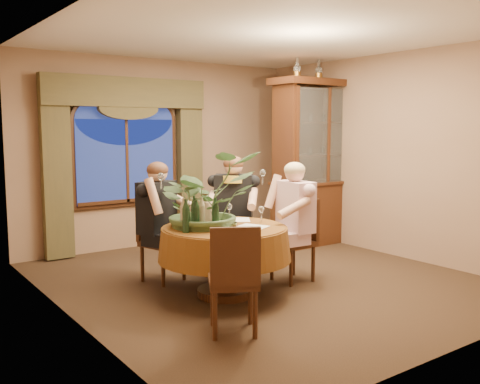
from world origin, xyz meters
TOP-DOWN VIEW (x-y plane):
  - floor at (0.00, 0.00)m, footprint 5.00×5.00m
  - wall_back at (0.00, 2.50)m, footprint 4.50×0.00m
  - wall_right at (2.25, 0.00)m, footprint 0.00×5.00m
  - ceiling at (0.00, 0.00)m, footprint 5.00×5.00m
  - window at (-0.60, 2.43)m, footprint 1.62×0.10m
  - arched_transom at (-0.60, 2.43)m, footprint 1.60×0.06m
  - drapery_left at (-1.63, 2.38)m, footprint 0.38×0.14m
  - drapery_right at (0.43, 2.38)m, footprint 0.38×0.14m
  - swag_valance at (-0.60, 2.35)m, footprint 2.45×0.16m
  - dining_table at (-0.70, -0.25)m, footprint 1.75×1.75m
  - china_cabinet at (1.96, 1.13)m, footprint 1.54×0.60m
  - oil_lamp_left at (1.52, 1.13)m, footprint 0.11×0.11m
  - oil_lamp_center at (1.96, 1.13)m, footprint 0.11×0.11m
  - oil_lamp_right at (2.39, 1.13)m, footprint 0.11×0.11m
  - chair_right at (0.26, -0.24)m, footprint 0.42×0.42m
  - chair_back_right at (-0.25, 0.53)m, footprint 0.57×0.57m
  - chair_back at (-0.97, 0.63)m, footprint 0.52×0.52m
  - chair_front_left at (-1.21, -1.13)m, footprint 0.57×0.57m
  - person_pink at (0.23, -0.31)m, footprint 0.49×0.53m
  - person_back at (-1.09, 0.55)m, footprint 0.65×0.64m
  - person_scarf at (-0.07, 0.48)m, footprint 0.70×0.70m
  - stoneware_vase at (-0.83, -0.10)m, footprint 0.14×0.14m
  - centerpiece_plant at (-0.84, -0.10)m, footprint 1.07×1.19m
  - olive_bowl at (-0.65, -0.29)m, footprint 0.14×0.14m
  - cheese_platter at (-0.85, -0.67)m, footprint 0.32×0.32m
  - wine_bottle_0 at (-0.88, -0.35)m, footprint 0.07×0.07m
  - wine_bottle_1 at (-0.98, -0.09)m, footprint 0.07×0.07m
  - wine_bottle_2 at (-1.19, -0.29)m, footprint 0.07×0.07m
  - wine_bottle_3 at (-1.16, -0.19)m, footprint 0.07×0.07m
  - wine_bottle_4 at (-0.97, -0.23)m, footprint 0.07×0.07m
  - wine_bottle_5 at (-1.07, -0.28)m, footprint 0.07×0.07m
  - tasting_paper_0 at (-0.47, -0.44)m, footprint 0.31×0.36m
  - tasting_paper_1 at (-0.34, -0.03)m, footprint 0.34×0.37m
  - tasting_paper_2 at (-0.75, -0.57)m, footprint 0.21×0.30m
  - wine_glass_person_pink at (-0.24, -0.28)m, footprint 0.07×0.07m
  - wine_glass_person_back at (-0.90, 0.17)m, footprint 0.07×0.07m
  - wine_glass_person_scarf at (-0.40, 0.10)m, footprint 0.07×0.07m

SIDE VIEW (x-z plane):
  - floor at x=0.00m, z-range 0.00..0.00m
  - dining_table at x=-0.70m, z-range 0.00..0.75m
  - chair_right at x=0.26m, z-range 0.00..0.96m
  - chair_back_right at x=-0.25m, z-range 0.00..0.96m
  - chair_back at x=-0.97m, z-range 0.00..0.96m
  - chair_front_left at x=-1.21m, z-range 0.00..0.96m
  - person_pink at x=0.23m, z-range 0.00..1.40m
  - person_back at x=-1.09m, z-range 0.00..1.41m
  - person_scarf at x=-0.07m, z-range 0.00..1.45m
  - tasting_paper_0 at x=-0.47m, z-range 0.75..0.76m
  - tasting_paper_1 at x=-0.34m, z-range 0.75..0.76m
  - tasting_paper_2 at x=-0.75m, z-range 0.75..0.76m
  - cheese_platter at x=-0.85m, z-range 0.75..0.77m
  - olive_bowl at x=-0.65m, z-range 0.75..0.79m
  - wine_glass_person_pink at x=-0.24m, z-range 0.75..0.93m
  - wine_glass_person_back at x=-0.90m, z-range 0.75..0.93m
  - wine_glass_person_scarf at x=-0.40m, z-range 0.75..0.93m
  - stoneware_vase at x=-0.83m, z-range 0.75..1.00m
  - wine_bottle_0 at x=-0.88m, z-range 0.75..1.08m
  - wine_bottle_1 at x=-0.98m, z-range 0.75..1.08m
  - wine_bottle_2 at x=-1.19m, z-range 0.75..1.08m
  - wine_bottle_3 at x=-1.16m, z-range 0.75..1.08m
  - wine_bottle_4 at x=-0.97m, z-range 0.75..1.08m
  - wine_bottle_5 at x=-1.07m, z-range 0.75..1.08m
  - drapery_left at x=-1.63m, z-range 0.02..2.34m
  - drapery_right at x=0.43m, z-range 0.02..2.34m
  - china_cabinet at x=1.96m, z-range 0.00..2.50m
  - window at x=-0.60m, z-range 0.64..1.96m
  - wall_back at x=0.00m, z-range -0.85..3.65m
  - wall_right at x=2.25m, z-range -1.10..3.90m
  - centerpiece_plant at x=-0.84m, z-range 0.95..1.88m
  - arched_transom at x=-0.60m, z-range 1.86..2.30m
  - swag_valance at x=-0.60m, z-range 2.07..2.49m
  - oil_lamp_left at x=1.52m, z-range 2.50..2.84m
  - oil_lamp_center at x=1.96m, z-range 2.50..2.84m
  - oil_lamp_right at x=2.39m, z-range 2.50..2.84m
  - ceiling at x=0.00m, z-range 2.80..2.80m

